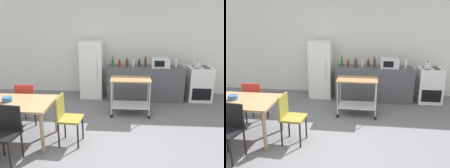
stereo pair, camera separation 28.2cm
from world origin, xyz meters
The scene contains 20 objects.
ground_plane centered at (0.00, 0.00, 0.00)m, with size 12.00×12.00×0.00m, color slate.
back_wall centered at (0.00, 3.20, 1.45)m, with size 8.40×0.12×2.90m, color silver.
kitchen_counter centered at (0.90, 2.60, 0.45)m, with size 2.00×0.64×0.90m, color #4C4C51.
dining_table centered at (-1.62, 0.11, 0.67)m, with size 1.50×0.90×0.75m.
chair_olive centered at (-0.60, 0.08, 0.52)m, with size 0.42×0.42×0.89m.
chair_black centered at (-1.39, -0.54, 0.52)m, with size 0.45×0.45×0.89m.
chair_red centered at (-1.62, 0.81, 0.52)m, with size 0.42×0.42×0.89m.
stove_oven centered at (2.35, 2.62, 0.45)m, with size 0.60×0.61×0.92m.
refrigerator centered at (-0.55, 2.70, 0.78)m, with size 0.60×0.63×1.55m.
kitchen_cart centered at (0.51, 1.50, 0.57)m, with size 0.91×0.57×0.85m.
bottle_vinegar centered at (0.03, 2.61, 1.00)m, with size 0.07×0.07×0.26m.
bottle_wine centered at (0.21, 2.53, 0.98)m, with size 0.06×0.06×0.21m.
bottle_sesame_oil centered at (0.41, 2.50, 1.00)m, with size 0.08×0.08×0.25m.
bottle_olive_oil centered at (0.58, 2.59, 1.01)m, with size 0.06×0.06×0.28m.
bottle_soda centered at (0.73, 2.63, 0.98)m, with size 0.07×0.07×0.21m.
bottle_soy_sauce centered at (0.89, 2.53, 1.02)m, with size 0.06×0.06×0.28m.
microwave centered at (1.28, 2.52, 1.03)m, with size 0.46×0.35×0.26m.
bottle_hot_sauce centered at (1.69, 2.56, 1.03)m, with size 0.06×0.06×0.29m.
fruit_bowl centered at (-1.67, 0.11, 0.79)m, with size 0.17×0.17×0.08m, color #33598C.
kettle centered at (2.23, 2.52, 1.00)m, with size 0.24×0.17×0.19m.
Camera 1 is at (0.48, -3.80, 2.23)m, focal length 39.00 mm.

